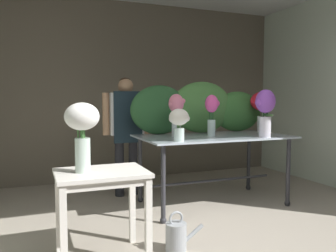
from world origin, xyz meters
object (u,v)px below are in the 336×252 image
Objects in this scene: display_table_glass at (213,146)px; florist at (126,123)px; vase_ivory_snapdragons at (179,121)px; vase_rosy_ranunculus at (176,111)px; vase_violet_carnations at (265,109)px; vase_crimson_tulips at (263,105)px; watering_can at (177,236)px; vase_fuchsia_roses at (212,111)px; vase_white_roses_tall at (82,127)px; side_table_white at (101,184)px.

florist is at bearing 139.81° from display_table_glass.
florist is 4.58× the size of vase_ivory_snapdragons.
vase_rosy_ranunculus is (0.43, -0.70, 0.18)m from florist.
vase_crimson_tulips is at bearing 55.85° from vase_violet_carnations.
vase_rosy_ranunculus is 1.43× the size of watering_can.
vase_fuchsia_roses is 0.91× the size of vase_crimson_tulips.
florist is at bearing 121.32° from vase_rosy_ranunculus.
vase_fuchsia_roses reaches higher than watering_can.
display_table_glass is 1.98m from vase_white_roses_tall.
vase_white_roses_tall is (-1.66, -0.95, -0.07)m from vase_fuchsia_roses.
vase_crimson_tulips is 2.75m from vase_white_roses_tall.
vase_crimson_tulips reaches higher than vase_white_roses_tall.
watering_can is (-0.32, -0.69, -0.93)m from vase_ivory_snapdragons.
side_table_white is 2.68m from vase_crimson_tulips.
display_table_glass is 0.79m from vase_ivory_snapdragons.
vase_violet_carnations is 1.04m from vase_rosy_ranunculus.
side_table_white is 1.30× the size of vase_violet_carnations.
vase_rosy_ranunculus is at bearing 70.66° from vase_ivory_snapdragons.
vase_violet_carnations is 1.12× the size of vase_fuchsia_roses.
vase_crimson_tulips is 1.29m from vase_rosy_ranunculus.
display_table_glass is at bearing 32.21° from side_table_white.
side_table_white is 0.48m from vase_white_roses_tall.
florist is at bearing 69.22° from side_table_white.
vase_fuchsia_roses is 1.41× the size of watering_can.
florist reaches higher than vase_ivory_snapdragons.
watering_can is at bearing -7.72° from side_table_white.
vase_violet_carnations is at bearing -39.76° from florist.
vase_violet_carnations is 0.62m from vase_fuchsia_roses.
vase_violet_carnations is 1.02× the size of vase_white_roses_tall.
watering_can is at bearing -6.29° from vase_white_roses_tall.
vase_ivory_snapdragons is at bearing -160.86° from vase_crimson_tulips.
vase_ivory_snapdragons is (-1.09, 0.02, -0.12)m from vase_violet_carnations.
vase_ivory_snapdragons is at bearing 29.53° from vase_white_roses_tall.
vase_violet_carnations reaches higher than vase_rosy_ranunculus.
florist reaches higher than display_table_glass.
watering_can is (0.62, -0.08, -0.49)m from side_table_white.
vase_white_roses_tall is at bearing -114.79° from florist.
vase_fuchsia_roses is 0.87m from vase_crimson_tulips.
vase_violet_carnations is at bearing -24.90° from vase_rosy_ranunculus.
side_table_white is 2.05× the size of watering_can.
vase_rosy_ranunculus is (-0.94, 0.44, -0.02)m from vase_violet_carnations.
vase_rosy_ranunculus is at bearing 40.05° from vase_white_roses_tall.
vase_fuchsia_roses reaches higher than side_table_white.
florist is at bearing 88.77° from watering_can.
florist reaches higher than side_table_white.
vase_rosy_ranunculus reaches higher than vase_fuchsia_roses.
vase_violet_carnations is (0.47, -0.38, 0.45)m from display_table_glass.
florist is 1.91m from vase_white_roses_tall.
vase_violet_carnations is at bearing -34.87° from vase_fuchsia_roses.
vase_crimson_tulips is at bearing 23.80° from vase_white_roses_tall.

